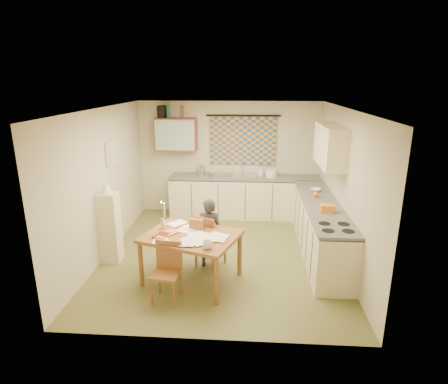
# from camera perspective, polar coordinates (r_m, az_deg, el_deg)

# --- Properties ---
(floor) EXTENTS (4.00, 4.50, 0.02)m
(floor) POSITION_cam_1_polar(r_m,az_deg,el_deg) (6.65, -0.32, -9.53)
(floor) COLOR brown
(floor) RESTS_ON ground
(ceiling) EXTENTS (4.00, 4.50, 0.02)m
(ceiling) POSITION_cam_1_polar(r_m,az_deg,el_deg) (5.98, -0.36, 12.67)
(ceiling) COLOR white
(ceiling) RESTS_ON floor
(wall_back) EXTENTS (4.00, 0.02, 2.50)m
(wall_back) POSITION_cam_1_polar(r_m,az_deg,el_deg) (8.39, 0.81, 5.16)
(wall_back) COLOR beige
(wall_back) RESTS_ON floor
(wall_front) EXTENTS (4.00, 0.02, 2.50)m
(wall_front) POSITION_cam_1_polar(r_m,az_deg,el_deg) (4.08, -2.71, -7.67)
(wall_front) COLOR beige
(wall_front) RESTS_ON floor
(wall_left) EXTENTS (0.02, 4.50, 2.50)m
(wall_left) POSITION_cam_1_polar(r_m,az_deg,el_deg) (6.65, -17.88, 1.24)
(wall_left) COLOR beige
(wall_left) RESTS_ON floor
(wall_right) EXTENTS (0.02, 4.50, 2.50)m
(wall_right) POSITION_cam_1_polar(r_m,az_deg,el_deg) (6.38, 17.98, 0.59)
(wall_right) COLOR beige
(wall_right) RESTS_ON floor
(window_blind) EXTENTS (1.45, 0.03, 1.05)m
(window_blind) POSITION_cam_1_polar(r_m,az_deg,el_deg) (8.27, 2.90, 7.78)
(window_blind) COLOR #2A5180
(window_blind) RESTS_ON wall_back
(curtain_rod) EXTENTS (1.60, 0.04, 0.04)m
(curtain_rod) POSITION_cam_1_polar(r_m,az_deg,el_deg) (8.18, 2.95, 11.57)
(curtain_rod) COLOR black
(curtain_rod) RESTS_ON wall_back
(wall_cabinet) EXTENTS (0.90, 0.34, 0.70)m
(wall_cabinet) POSITION_cam_1_polar(r_m,az_deg,el_deg) (8.26, -7.33, 8.71)
(wall_cabinet) COLOR brown
(wall_cabinet) RESTS_ON wall_back
(wall_cabinet_glass) EXTENTS (0.84, 0.02, 0.64)m
(wall_cabinet_glass) POSITION_cam_1_polar(r_m,az_deg,el_deg) (8.10, -7.56, 8.54)
(wall_cabinet_glass) COLOR #99B2A5
(wall_cabinet_glass) RESTS_ON wall_back
(upper_cabinet_right) EXTENTS (0.34, 1.30, 0.70)m
(upper_cabinet_right) POSITION_cam_1_polar(r_m,az_deg,el_deg) (6.73, 15.86, 6.84)
(upper_cabinet_right) COLOR beige
(upper_cabinet_right) RESTS_ON wall_right
(framed_print) EXTENTS (0.04, 0.50, 0.40)m
(framed_print) POSITION_cam_1_polar(r_m,az_deg,el_deg) (6.90, -16.71, 5.73)
(framed_print) COLOR #EFE0CA
(framed_print) RESTS_ON wall_left
(print_canvas) EXTENTS (0.01, 0.42, 0.32)m
(print_canvas) POSITION_cam_1_polar(r_m,az_deg,el_deg) (6.89, -16.51, 5.73)
(print_canvas) COLOR silver
(print_canvas) RESTS_ON wall_left
(counter_back) EXTENTS (3.30, 0.62, 0.92)m
(counter_back) POSITION_cam_1_polar(r_m,az_deg,el_deg) (8.28, 3.27, -0.74)
(counter_back) COLOR beige
(counter_back) RESTS_ON floor
(counter_right) EXTENTS (0.62, 2.95, 0.92)m
(counter_right) POSITION_cam_1_polar(r_m,az_deg,el_deg) (6.75, 14.43, -5.42)
(counter_right) COLOR beige
(counter_right) RESTS_ON floor
(stove) EXTENTS (0.59, 0.59, 0.91)m
(stove) POSITION_cam_1_polar(r_m,az_deg,el_deg) (5.76, 16.33, -9.48)
(stove) COLOR white
(stove) RESTS_ON floor
(sink) EXTENTS (0.61, 0.53, 0.10)m
(sink) POSITION_cam_1_polar(r_m,az_deg,el_deg) (8.16, 3.15, 2.13)
(sink) COLOR silver
(sink) RESTS_ON counter_back
(tap) EXTENTS (0.04, 0.04, 0.28)m
(tap) POSITION_cam_1_polar(r_m,az_deg,el_deg) (8.29, 2.77, 3.66)
(tap) COLOR silver
(tap) RESTS_ON counter_back
(dish_rack) EXTENTS (0.44, 0.41, 0.06)m
(dish_rack) POSITION_cam_1_polar(r_m,az_deg,el_deg) (8.17, -0.86, 2.68)
(dish_rack) COLOR silver
(dish_rack) RESTS_ON counter_back
(kettle) EXTENTS (0.23, 0.23, 0.24)m
(kettle) POSITION_cam_1_polar(r_m,az_deg,el_deg) (8.19, -3.58, 3.33)
(kettle) COLOR silver
(kettle) RESTS_ON counter_back
(mixing_bowl) EXTENTS (0.27, 0.27, 0.16)m
(mixing_bowl) POSITION_cam_1_polar(r_m,az_deg,el_deg) (8.15, 7.22, 2.87)
(mixing_bowl) COLOR white
(mixing_bowl) RESTS_ON counter_back
(soap_bottle) EXTENTS (0.15, 0.15, 0.21)m
(soap_bottle) POSITION_cam_1_polar(r_m,az_deg,el_deg) (8.18, 5.52, 3.15)
(soap_bottle) COLOR white
(soap_bottle) RESTS_ON counter_back
(bowl) EXTENTS (0.29, 0.29, 0.05)m
(bowl) POSITION_cam_1_polar(r_m,az_deg,el_deg) (7.26, 13.73, 0.32)
(bowl) COLOR white
(bowl) RESTS_ON counter_right
(orange_bag) EXTENTS (0.23, 0.17, 0.12)m
(orange_bag) POSITION_cam_1_polar(r_m,az_deg,el_deg) (6.16, 15.49, -2.41)
(orange_bag) COLOR orange
(orange_bag) RESTS_ON counter_right
(fruit_orange) EXTENTS (0.10, 0.10, 0.10)m
(fruit_orange) POSITION_cam_1_polar(r_m,az_deg,el_deg) (6.88, 13.84, -0.34)
(fruit_orange) COLOR orange
(fruit_orange) RESTS_ON counter_right
(speaker) EXTENTS (0.20, 0.23, 0.26)m
(speaker) POSITION_cam_1_polar(r_m,az_deg,el_deg) (8.27, -9.37, 11.98)
(speaker) COLOR black
(speaker) RESTS_ON wall_cabinet
(bottle_green) EXTENTS (0.07, 0.07, 0.26)m
(bottle_green) POSITION_cam_1_polar(r_m,az_deg,el_deg) (8.24, -8.55, 12.01)
(bottle_green) COLOR #195926
(bottle_green) RESTS_ON wall_cabinet
(bottle_brown) EXTENTS (0.08, 0.08, 0.26)m
(bottle_brown) POSITION_cam_1_polar(r_m,az_deg,el_deg) (8.18, -6.42, 12.05)
(bottle_brown) COLOR brown
(bottle_brown) RESTS_ON wall_cabinet
(dining_table) EXTENTS (1.58, 1.39, 0.75)m
(dining_table) POSITION_cam_1_polar(r_m,az_deg,el_deg) (5.71, -4.95, -9.91)
(dining_table) COLOR brown
(dining_table) RESTS_ON floor
(chair_far) EXTENTS (0.55, 0.55, 0.89)m
(chair_far) POSITION_cam_1_polar(r_m,az_deg,el_deg) (6.19, -2.16, -8.74)
(chair_far) COLOR brown
(chair_far) RESTS_ON floor
(chair_near) EXTENTS (0.41, 0.41, 0.82)m
(chair_near) POSITION_cam_1_polar(r_m,az_deg,el_deg) (5.35, -8.74, -13.51)
(chair_near) COLOR brown
(chair_near) RESTS_ON floor
(person) EXTENTS (0.43, 0.29, 1.16)m
(person) POSITION_cam_1_polar(r_m,az_deg,el_deg) (6.03, -2.29, -6.26)
(person) COLOR black
(person) RESTS_ON floor
(shelf_stand) EXTENTS (0.32, 0.30, 1.18)m
(shelf_stand) POSITION_cam_1_polar(r_m,az_deg,el_deg) (6.50, -17.04, -5.18)
(shelf_stand) COLOR beige
(shelf_stand) RESTS_ON floor
(lampshade) EXTENTS (0.20, 0.20, 0.22)m
(lampshade) POSITION_cam_1_polar(r_m,az_deg,el_deg) (6.28, -17.58, 0.78)
(lampshade) COLOR #EFE0CA
(lampshade) RESTS_ON shelf_stand
(letter_rack) EXTENTS (0.24, 0.14, 0.16)m
(letter_rack) POSITION_cam_1_polar(r_m,az_deg,el_deg) (5.72, -4.18, -4.88)
(letter_rack) COLOR brown
(letter_rack) RESTS_ON dining_table
(mug) EXTENTS (0.23, 0.23, 0.11)m
(mug) POSITION_cam_1_polar(r_m,az_deg,el_deg) (5.09, -2.50, -8.05)
(mug) COLOR white
(mug) RESTS_ON dining_table
(magazine) EXTENTS (0.33, 0.35, 0.02)m
(magazine) POSITION_cam_1_polar(r_m,az_deg,el_deg) (5.59, -10.32, -6.42)
(magazine) COLOR maroon
(magazine) RESTS_ON dining_table
(book) EXTENTS (0.40, 0.40, 0.02)m
(book) POSITION_cam_1_polar(r_m,az_deg,el_deg) (5.69, -8.88, -5.98)
(book) COLOR orange
(book) RESTS_ON dining_table
(orange_box) EXTENTS (0.14, 0.12, 0.04)m
(orange_box) POSITION_cam_1_polar(r_m,az_deg,el_deg) (5.44, -9.66, -6.97)
(orange_box) COLOR orange
(orange_box) RESTS_ON dining_table
(eyeglasses) EXTENTS (0.13, 0.12, 0.02)m
(eyeglasses) POSITION_cam_1_polar(r_m,az_deg,el_deg) (5.25, -5.27, -7.85)
(eyeglasses) COLOR black
(eyeglasses) RESTS_ON dining_table
(candle_holder) EXTENTS (0.07, 0.07, 0.18)m
(candle_holder) POSITION_cam_1_polar(r_m,az_deg,el_deg) (5.80, -9.32, -4.68)
(candle_holder) COLOR silver
(candle_holder) RESTS_ON dining_table
(candle) EXTENTS (0.03, 0.03, 0.22)m
(candle) POSITION_cam_1_polar(r_m,az_deg,el_deg) (5.75, -9.09, -2.73)
(candle) COLOR white
(candle) RESTS_ON dining_table
(candle_flame) EXTENTS (0.02, 0.02, 0.02)m
(candle_flame) POSITION_cam_1_polar(r_m,az_deg,el_deg) (5.72, -9.54, -1.56)
(candle_flame) COLOR #FFCC66
(candle_flame) RESTS_ON dining_table
(papers) EXTENTS (1.11, 1.05, 0.02)m
(papers) POSITION_cam_1_polar(r_m,az_deg,el_deg) (5.51, -4.68, -6.54)
(papers) COLOR white
(papers) RESTS_ON dining_table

